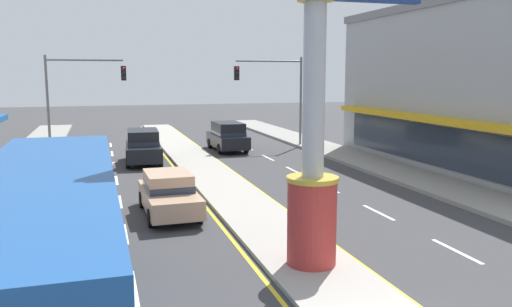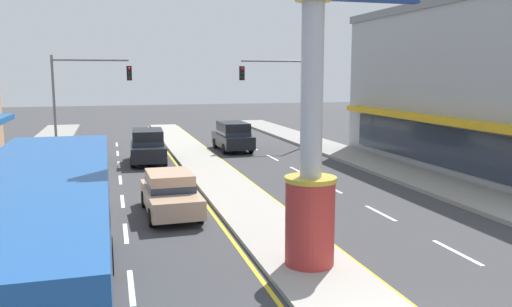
{
  "view_description": "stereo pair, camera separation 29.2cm",
  "coord_description": "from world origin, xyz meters",
  "px_view_note": "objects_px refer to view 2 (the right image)",
  "views": [
    {
      "loc": [
        -5.1,
        -7.27,
        5.03
      ],
      "look_at": [
        -0.55,
        7.95,
        2.6
      ],
      "focal_mm": 36.47,
      "sensor_mm": 36.0,
      "label": 1
    },
    {
      "loc": [
        -4.82,
        -7.35,
        5.03
      ],
      "look_at": [
        -0.55,
        7.95,
        2.6
      ],
      "focal_mm": 36.47,
      "sensor_mm": 36.0,
      "label": 2
    }
  ],
  "objects_px": {
    "district_sign": "(312,108)",
    "suv_near_right_lane": "(233,136)",
    "storefront_right": "(509,86)",
    "traffic_light_left_side": "(83,87)",
    "suv_far_right_lane": "(148,146)",
    "traffic_light_right_side": "(282,86)",
    "sedan_mid_left_lane": "(170,193)",
    "bus_near_left_lane": "(42,243)"
  },
  "relations": [
    {
      "from": "traffic_light_left_side",
      "to": "sedan_mid_left_lane",
      "type": "height_order",
      "value": "traffic_light_left_side"
    },
    {
      "from": "traffic_light_left_side",
      "to": "suv_far_right_lane",
      "type": "relative_size",
      "value": 1.32
    },
    {
      "from": "traffic_light_left_side",
      "to": "traffic_light_right_side",
      "type": "relative_size",
      "value": 1.0
    },
    {
      "from": "suv_near_right_lane",
      "to": "suv_far_right_lane",
      "type": "height_order",
      "value": "same"
    },
    {
      "from": "bus_near_left_lane",
      "to": "suv_far_right_lane",
      "type": "bearing_deg",
      "value": 80.52
    },
    {
      "from": "traffic_light_left_side",
      "to": "suv_far_right_lane",
      "type": "bearing_deg",
      "value": -52.3
    },
    {
      "from": "storefront_right",
      "to": "suv_far_right_lane",
      "type": "bearing_deg",
      "value": 159.73
    },
    {
      "from": "storefront_right",
      "to": "suv_far_right_lane",
      "type": "distance_m",
      "value": 20.01
    },
    {
      "from": "suv_far_right_lane",
      "to": "bus_near_left_lane",
      "type": "bearing_deg",
      "value": -99.48
    },
    {
      "from": "traffic_light_left_side",
      "to": "suv_near_right_lane",
      "type": "relative_size",
      "value": 1.34
    },
    {
      "from": "storefront_right",
      "to": "sedan_mid_left_lane",
      "type": "height_order",
      "value": "storefront_right"
    },
    {
      "from": "traffic_light_left_side",
      "to": "sedan_mid_left_lane",
      "type": "bearing_deg",
      "value": -77.46
    },
    {
      "from": "suv_near_right_lane",
      "to": "suv_far_right_lane",
      "type": "bearing_deg",
      "value": -149.9
    },
    {
      "from": "suv_near_right_lane",
      "to": "traffic_light_left_side",
      "type": "bearing_deg",
      "value": 172.01
    },
    {
      "from": "storefront_right",
      "to": "suv_near_right_lane",
      "type": "distance_m",
      "value": 16.66
    },
    {
      "from": "sedan_mid_left_lane",
      "to": "suv_far_right_lane",
      "type": "bearing_deg",
      "value": 89.97
    },
    {
      "from": "storefront_right",
      "to": "traffic_light_right_side",
      "type": "bearing_deg",
      "value": 130.78
    },
    {
      "from": "traffic_light_right_side",
      "to": "sedan_mid_left_lane",
      "type": "height_order",
      "value": "traffic_light_right_side"
    },
    {
      "from": "suv_near_right_lane",
      "to": "sedan_mid_left_lane",
      "type": "distance_m",
      "value": 15.89
    },
    {
      "from": "district_sign",
      "to": "bus_near_left_lane",
      "type": "relative_size",
      "value": 0.75
    },
    {
      "from": "district_sign",
      "to": "storefront_right",
      "type": "height_order",
      "value": "storefront_right"
    },
    {
      "from": "storefront_right",
      "to": "traffic_light_right_side",
      "type": "relative_size",
      "value": 3.04
    },
    {
      "from": "suv_far_right_lane",
      "to": "sedan_mid_left_lane",
      "type": "bearing_deg",
      "value": -90.03
    },
    {
      "from": "suv_near_right_lane",
      "to": "sedan_mid_left_lane",
      "type": "xyz_separation_m",
      "value": [
        -5.75,
        -14.81,
        -0.2
      ]
    },
    {
      "from": "traffic_light_right_side",
      "to": "sedan_mid_left_lane",
      "type": "relative_size",
      "value": 1.43
    },
    {
      "from": "traffic_light_right_side",
      "to": "suv_near_right_lane",
      "type": "distance_m",
      "value": 4.87
    },
    {
      "from": "traffic_light_left_side",
      "to": "suv_far_right_lane",
      "type": "height_order",
      "value": "traffic_light_left_side"
    },
    {
      "from": "traffic_light_right_side",
      "to": "storefront_right",
      "type": "bearing_deg",
      "value": -49.22
    },
    {
      "from": "storefront_right",
      "to": "district_sign",
      "type": "bearing_deg",
      "value": -144.74
    },
    {
      "from": "suv_far_right_lane",
      "to": "sedan_mid_left_lane",
      "type": "xyz_separation_m",
      "value": [
        -0.01,
        -11.47,
        -0.2
      ]
    },
    {
      "from": "suv_near_right_lane",
      "to": "bus_near_left_lane",
      "type": "relative_size",
      "value": 0.41
    },
    {
      "from": "traffic_light_right_side",
      "to": "suv_far_right_lane",
      "type": "distance_m",
      "value": 10.59
    },
    {
      "from": "storefront_right",
      "to": "sedan_mid_left_lane",
      "type": "distance_m",
      "value": 19.41
    },
    {
      "from": "district_sign",
      "to": "suv_far_right_lane",
      "type": "xyz_separation_m",
      "value": [
        -2.87,
        17.87,
        -3.2
      ]
    },
    {
      "from": "traffic_light_right_side",
      "to": "bus_near_left_lane",
      "type": "bearing_deg",
      "value": -118.19
    },
    {
      "from": "traffic_light_left_side",
      "to": "storefront_right",
      "type": "bearing_deg",
      "value": -27.45
    },
    {
      "from": "storefront_right",
      "to": "suv_near_right_lane",
      "type": "xyz_separation_m",
      "value": [
        -12.75,
        10.16,
        -3.41
      ]
    },
    {
      "from": "traffic_light_left_side",
      "to": "suv_far_right_lane",
      "type": "xyz_separation_m",
      "value": [
        3.59,
        -4.64,
        -3.26
      ]
    },
    {
      "from": "traffic_light_left_side",
      "to": "traffic_light_right_side",
      "type": "distance_m",
      "value": 12.95
    },
    {
      "from": "traffic_light_right_side",
      "to": "suv_far_right_lane",
      "type": "xyz_separation_m",
      "value": [
        -9.33,
        -3.79,
        -3.26
      ]
    },
    {
      "from": "district_sign",
      "to": "suv_near_right_lane",
      "type": "xyz_separation_m",
      "value": [
        2.88,
        21.21,
        -3.2
      ]
    },
    {
      "from": "traffic_light_right_side",
      "to": "sedan_mid_left_lane",
      "type": "bearing_deg",
      "value": -121.45
    }
  ]
}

